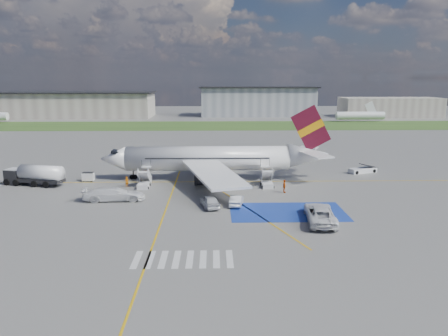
{
  "coord_description": "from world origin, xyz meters",
  "views": [
    {
      "loc": [
        1.02,
        -54.97,
        16.06
      ],
      "look_at": [
        2.45,
        5.78,
        3.5
      ],
      "focal_mm": 35.0,
      "sensor_mm": 36.0,
      "label": 1
    }
  ],
  "objects_px": {
    "airliner": "(217,158)",
    "belt_loader": "(363,170)",
    "van_white_b": "(114,192)",
    "car_silver_a": "(210,201)",
    "gpu_cart": "(88,177)",
    "fuel_tanker": "(35,177)",
    "car_silver_b": "(237,200)",
    "van_white_a": "(320,211)"
  },
  "relations": [
    {
      "from": "airliner",
      "to": "car_silver_a",
      "type": "relative_size",
      "value": 7.99
    },
    {
      "from": "car_silver_b",
      "to": "van_white_b",
      "type": "relative_size",
      "value": 0.69
    },
    {
      "from": "belt_loader",
      "to": "van_white_b",
      "type": "height_order",
      "value": "van_white_b"
    },
    {
      "from": "airliner",
      "to": "van_white_a",
      "type": "relative_size",
      "value": 5.52
    },
    {
      "from": "belt_loader",
      "to": "van_white_b",
      "type": "distance_m",
      "value": 42.52
    },
    {
      "from": "van_white_a",
      "to": "van_white_b",
      "type": "xyz_separation_m",
      "value": [
        -25.42,
        9.16,
        -0.05
      ]
    },
    {
      "from": "belt_loader",
      "to": "car_silver_b",
      "type": "distance_m",
      "value": 29.87
    },
    {
      "from": "gpu_cart",
      "to": "van_white_a",
      "type": "xyz_separation_m",
      "value": [
        31.97,
        -20.42,
        0.59
      ]
    },
    {
      "from": "airliner",
      "to": "van_white_b",
      "type": "bearing_deg",
      "value": -138.04
    },
    {
      "from": "gpu_cart",
      "to": "car_silver_b",
      "type": "bearing_deg",
      "value": -29.02
    },
    {
      "from": "belt_loader",
      "to": "car_silver_a",
      "type": "relative_size",
      "value": 1.19
    },
    {
      "from": "gpu_cart",
      "to": "van_white_a",
      "type": "bearing_deg",
      "value": -30.36
    },
    {
      "from": "belt_loader",
      "to": "van_white_b",
      "type": "relative_size",
      "value": 0.9
    },
    {
      "from": "belt_loader",
      "to": "car_silver_b",
      "type": "relative_size",
      "value": 1.31
    },
    {
      "from": "gpu_cart",
      "to": "car_silver_a",
      "type": "relative_size",
      "value": 0.39
    },
    {
      "from": "gpu_cart",
      "to": "van_white_b",
      "type": "bearing_deg",
      "value": -57.61
    },
    {
      "from": "gpu_cart",
      "to": "van_white_b",
      "type": "distance_m",
      "value": 13.03
    },
    {
      "from": "car_silver_a",
      "to": "van_white_b",
      "type": "distance_m",
      "value": 13.23
    },
    {
      "from": "car_silver_a",
      "to": "car_silver_b",
      "type": "height_order",
      "value": "car_silver_a"
    },
    {
      "from": "fuel_tanker",
      "to": "car_silver_a",
      "type": "bearing_deg",
      "value": -9.54
    },
    {
      "from": "airliner",
      "to": "fuel_tanker",
      "type": "distance_m",
      "value": 28.08
    },
    {
      "from": "gpu_cart",
      "to": "airliner",
      "type": "bearing_deg",
      "value": 5.55
    },
    {
      "from": "car_silver_b",
      "to": "van_white_a",
      "type": "xyz_separation_m",
      "value": [
        9.18,
        -6.6,
        0.56
      ]
    },
    {
      "from": "fuel_tanker",
      "to": "van_white_b",
      "type": "distance_m",
      "value": 16.5
    },
    {
      "from": "airliner",
      "to": "car_silver_a",
      "type": "distance_m",
      "value": 16.04
    },
    {
      "from": "car_silver_a",
      "to": "fuel_tanker",
      "type": "bearing_deg",
      "value": -38.07
    },
    {
      "from": "van_white_a",
      "to": "car_silver_a",
      "type": "bearing_deg",
      "value": -18.24
    },
    {
      "from": "car_silver_a",
      "to": "car_silver_b",
      "type": "bearing_deg",
      "value": 179.26
    },
    {
      "from": "airliner",
      "to": "belt_loader",
      "type": "distance_m",
      "value": 25.8
    },
    {
      "from": "car_silver_a",
      "to": "car_silver_b",
      "type": "distance_m",
      "value": 3.54
    },
    {
      "from": "gpu_cart",
      "to": "belt_loader",
      "type": "bearing_deg",
      "value": 8.94
    },
    {
      "from": "gpu_cart",
      "to": "fuel_tanker",
      "type": "bearing_deg",
      "value": -159.75
    },
    {
      "from": "belt_loader",
      "to": "car_silver_a",
      "type": "xyz_separation_m",
      "value": [
        -26.33,
        -19.99,
        0.39
      ]
    },
    {
      "from": "airliner",
      "to": "van_white_a",
      "type": "distance_m",
      "value": 24.61
    },
    {
      "from": "fuel_tanker",
      "to": "belt_loader",
      "type": "relative_size",
      "value": 1.74
    },
    {
      "from": "gpu_cart",
      "to": "van_white_a",
      "type": "distance_m",
      "value": 37.94
    },
    {
      "from": "airliner",
      "to": "gpu_cart",
      "type": "height_order",
      "value": "airliner"
    },
    {
      "from": "fuel_tanker",
      "to": "van_white_b",
      "type": "height_order",
      "value": "fuel_tanker"
    },
    {
      "from": "fuel_tanker",
      "to": "car_silver_a",
      "type": "height_order",
      "value": "fuel_tanker"
    },
    {
      "from": "gpu_cart",
      "to": "van_white_a",
      "type": "height_order",
      "value": "van_white_a"
    },
    {
      "from": "car_silver_b",
      "to": "van_white_b",
      "type": "height_order",
      "value": "van_white_b"
    },
    {
      "from": "gpu_cart",
      "to": "belt_loader",
      "type": "xyz_separation_m",
      "value": [
        45.67,
        5.39,
        -0.27
      ]
    }
  ]
}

